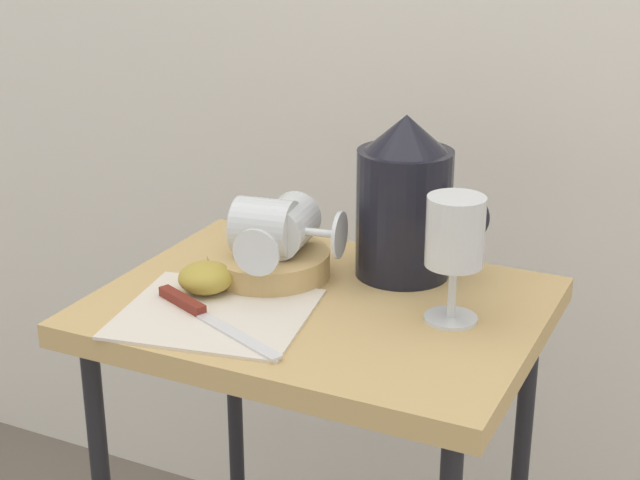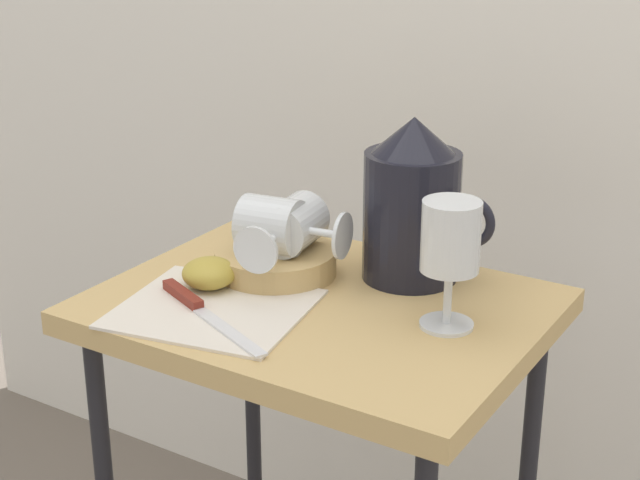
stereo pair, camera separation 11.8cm
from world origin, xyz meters
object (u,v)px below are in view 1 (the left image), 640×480
(knife, at_px, (200,312))
(wine_glass_tipped_far, at_px, (269,227))
(pitcher, at_px, (405,211))
(wine_glass_upright, at_px, (455,239))
(basket_tray, at_px, (269,264))
(table, at_px, (320,358))
(apple_half_left, at_px, (206,278))
(wine_glass_tipped_near, at_px, (285,227))

(knife, bearing_deg, wine_glass_tipped_far, 82.61)
(pitcher, relative_size, wine_glass_upright, 1.39)
(basket_tray, height_order, wine_glass_upright, wine_glass_upright)
(pitcher, distance_m, wine_glass_tipped_far, 0.18)
(table, distance_m, knife, 0.18)
(basket_tray, bearing_deg, knife, -94.54)
(wine_glass_tipped_far, height_order, apple_half_left, wine_glass_tipped_far)
(table, height_order, wine_glass_tipped_far, wine_glass_tipped_far)
(apple_half_left, bearing_deg, wine_glass_tipped_far, 58.29)
(wine_glass_upright, bearing_deg, basket_tray, 174.01)
(basket_tray, height_order, pitcher, pitcher)
(basket_tray, height_order, wine_glass_tipped_near, wine_glass_tipped_near)
(pitcher, bearing_deg, wine_glass_tipped_far, -148.14)
(pitcher, distance_m, wine_glass_upright, 0.15)
(wine_glass_upright, relative_size, apple_half_left, 2.22)
(wine_glass_tipped_far, distance_m, knife, 0.16)
(table, bearing_deg, wine_glass_tipped_far, 160.23)
(wine_glass_upright, xyz_separation_m, wine_glass_tipped_near, (-0.24, 0.03, -0.03))
(wine_glass_tipped_near, bearing_deg, pitcher, 29.42)
(table, relative_size, wine_glass_upright, 4.56)
(wine_glass_upright, distance_m, apple_half_left, 0.32)
(pitcher, bearing_deg, wine_glass_tipped_near, -150.58)
(table, relative_size, pitcher, 3.27)
(wine_glass_tipped_near, distance_m, apple_half_left, 0.12)
(wine_glass_upright, bearing_deg, knife, -155.59)
(basket_tray, xyz_separation_m, knife, (-0.01, -0.15, -0.01))
(pitcher, height_order, wine_glass_tipped_far, pitcher)
(pitcher, xyz_separation_m, wine_glass_tipped_near, (-0.14, -0.08, -0.02))
(basket_tray, height_order, knife, basket_tray)
(apple_half_left, xyz_separation_m, knife, (0.03, -0.06, -0.01))
(wine_glass_tipped_near, xyz_separation_m, knife, (-0.03, -0.16, -0.06))
(wine_glass_tipped_near, bearing_deg, table, -33.36)
(wine_glass_upright, relative_size, wine_glass_tipped_far, 1.04)
(basket_tray, relative_size, pitcher, 0.75)
(table, xyz_separation_m, basket_tray, (-0.09, 0.04, 0.10))
(wine_glass_upright, bearing_deg, apple_half_left, -168.67)
(basket_tray, distance_m, pitcher, 0.19)
(pitcher, height_order, apple_half_left, pitcher)
(basket_tray, bearing_deg, wine_glass_upright, -5.99)
(wine_glass_tipped_near, bearing_deg, wine_glass_upright, -8.20)
(wine_glass_tipped_far, bearing_deg, pitcher, 31.86)
(wine_glass_upright, relative_size, wine_glass_tipped_near, 1.02)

